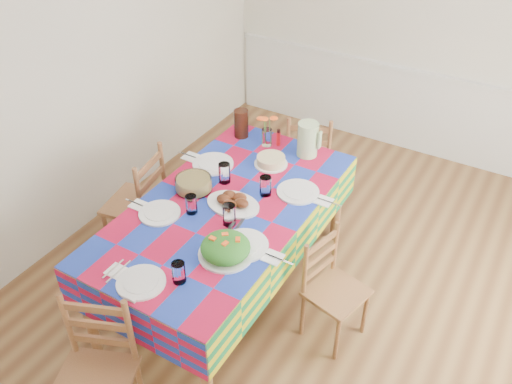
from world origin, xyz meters
TOP-DOWN VIEW (x-y plane):
  - room at (0.00, 0.00)m, footprint 4.58×5.08m
  - wainscot at (0.00, 2.48)m, footprint 4.41×0.06m
  - dining_table at (-0.70, -0.29)m, footprint 1.15×2.13m
  - setting_near_head at (-0.65, -1.13)m, footprint 0.48×0.32m
  - setting_left_near at (-0.98, -0.56)m, footprint 0.53×0.32m
  - setting_left_far at (-1.00, 0.04)m, footprint 0.59×0.35m
  - setting_right_near at (-0.42, -0.54)m, footprint 0.60×0.35m
  - setting_right_far at (-0.38, 0.06)m, footprint 0.59×0.34m
  - meat_platter at (-0.65, -0.26)m, footprint 0.40×0.29m
  - salad_platter at (-0.41, -0.71)m, footprint 0.35×0.35m
  - pasta_bowl at (-1.00, -0.25)m, footprint 0.27×0.27m
  - cake at (-0.67, 0.33)m, footprint 0.26×0.26m
  - serving_utensils at (-0.53, -0.41)m, footprint 0.16×0.35m
  - flower_vase at (-0.85, 0.57)m, footprint 0.17×0.14m
  - hot_sauce at (-0.76, 0.62)m, footprint 0.04×0.04m
  - green_pitcher at (-0.49, 0.61)m, footprint 0.17×0.17m
  - tea_pitcher at (-1.10, 0.58)m, footprint 0.12×0.12m
  - name_card at (-0.69, -1.31)m, footprint 0.09×0.03m
  - chair_near at (-0.72, -1.63)m, footprint 0.56×0.55m
  - chair_far at (-0.68, 1.06)m, footprint 0.54×0.53m
  - chair_left at (-1.55, -0.28)m, footprint 0.49×0.51m
  - chair_right at (0.16, -0.28)m, footprint 0.44×0.45m

SIDE VIEW (x-z plane):
  - chair_right at x=0.16m, z-range -0.01..0.85m
  - chair_far at x=-0.68m, z-range -0.01..0.94m
  - chair_near at x=-0.72m, z-range -0.01..0.97m
  - wainscot at x=0.00m, z-range 0.03..0.95m
  - chair_left at x=-1.55m, z-range -0.01..0.99m
  - dining_table at x=-0.70m, z-range 0.32..1.15m
  - serving_utensils at x=-0.53m, z-range 0.83..0.84m
  - name_card at x=-0.69m, z-range 0.83..0.85m
  - meat_platter at x=-0.65m, z-range 0.82..0.90m
  - setting_left_near at x=-0.98m, z-range 0.79..0.93m
  - setting_near_head at x=-0.65m, z-range 0.79..0.93m
  - setting_right_far at x=-0.38m, z-range 0.79..0.94m
  - cake at x=-0.67m, z-range 0.83..0.90m
  - setting_right_near at x=-0.42m, z-range 0.79..0.94m
  - setting_left_far at x=-1.00m, z-range 0.79..0.94m
  - pasta_bowl at x=-1.00m, z-range 0.83..0.93m
  - salad_platter at x=-0.41m, z-range 0.81..0.96m
  - hot_sauce at x=-0.76m, z-range 0.83..0.98m
  - flower_vase at x=-0.85m, z-range 0.80..1.08m
  - tea_pitcher at x=-1.10m, z-range 0.83..1.07m
  - green_pitcher at x=-0.49m, z-range 0.83..1.11m
  - room at x=0.00m, z-range -0.04..2.74m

